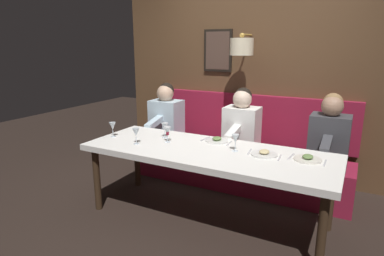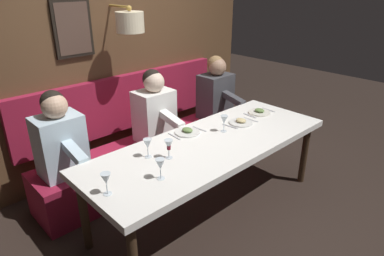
% 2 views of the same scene
% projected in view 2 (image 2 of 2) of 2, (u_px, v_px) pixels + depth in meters
% --- Properties ---
extents(ground_plane, '(12.00, 12.00, 0.00)m').
position_uv_depth(ground_plane, '(209.00, 209.00, 3.38)').
color(ground_plane, black).
extents(dining_table, '(0.90, 2.44, 0.74)m').
position_uv_depth(dining_table, '(211.00, 148.00, 3.11)').
color(dining_table, white).
rests_on(dining_table, ground_plane).
extents(banquette_bench, '(0.52, 2.64, 0.45)m').
position_uv_depth(banquette_bench, '(154.00, 158.00, 3.88)').
color(banquette_bench, maroon).
rests_on(banquette_bench, ground_plane).
extents(back_wall_panel, '(0.59, 3.84, 2.90)m').
position_uv_depth(back_wall_panel, '(117.00, 50.00, 3.80)').
color(back_wall_panel, brown).
rests_on(back_wall_panel, ground_plane).
extents(diner_nearest, '(0.60, 0.40, 0.79)m').
position_uv_depth(diner_nearest, '(216.00, 90.00, 4.28)').
color(diner_nearest, '#3D3D42').
rests_on(diner_nearest, banquette_bench).
extents(diner_near, '(0.60, 0.40, 0.79)m').
position_uv_depth(diner_near, '(154.00, 108.00, 3.67)').
color(diner_near, white).
rests_on(diner_near, banquette_bench).
extents(diner_middle, '(0.60, 0.40, 0.79)m').
position_uv_depth(diner_middle, '(59.00, 137.00, 3.00)').
color(diner_middle, silver).
rests_on(diner_middle, banquette_bench).
extents(place_setting_0, '(0.24, 0.32, 0.05)m').
position_uv_depth(place_setting_0, '(187.00, 132.00, 3.26)').
color(place_setting_0, silver).
rests_on(place_setting_0, dining_table).
extents(place_setting_1, '(0.24, 0.31, 0.05)m').
position_uv_depth(place_setting_1, '(259.00, 112.00, 3.74)').
color(place_setting_1, silver).
rests_on(place_setting_1, dining_table).
extents(place_setting_2, '(0.24, 0.32, 0.05)m').
position_uv_depth(place_setting_2, '(241.00, 122.00, 3.48)').
color(place_setting_2, silver).
rests_on(place_setting_2, dining_table).
extents(wine_glass_0, '(0.07, 0.07, 0.16)m').
position_uv_depth(wine_glass_0, '(160.00, 165.00, 2.47)').
color(wine_glass_0, silver).
rests_on(wine_glass_0, dining_table).
extents(wine_glass_1, '(0.07, 0.07, 0.16)m').
position_uv_depth(wine_glass_1, '(148.00, 144.00, 2.78)').
color(wine_glass_1, silver).
rests_on(wine_glass_1, dining_table).
extents(wine_glass_2, '(0.07, 0.07, 0.16)m').
position_uv_depth(wine_glass_2, '(224.00, 120.00, 3.25)').
color(wine_glass_2, silver).
rests_on(wine_glass_2, dining_table).
extents(wine_glass_3, '(0.07, 0.07, 0.16)m').
position_uv_depth(wine_glass_3, '(169.00, 145.00, 2.77)').
color(wine_glass_3, silver).
rests_on(wine_glass_3, dining_table).
extents(wine_glass_4, '(0.07, 0.07, 0.16)m').
position_uv_depth(wine_glass_4, '(106.00, 179.00, 2.29)').
color(wine_glass_4, silver).
rests_on(wine_glass_4, dining_table).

